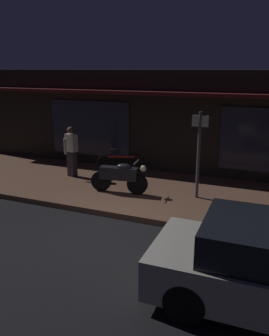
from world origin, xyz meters
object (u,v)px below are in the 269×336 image
bicycle_parked (121,162)px  motorcycle (120,176)px  person_photographer (71,151)px  sign_post (199,150)px

bicycle_parked → motorcycle: bearing=-66.2°
person_photographer → sign_post: size_ratio=0.70×
bicycle_parked → sign_post: 3.49m
motorcycle → bicycle_parked: 2.11m
sign_post → bicycle_parked: bearing=153.9°
motorcycle → sign_post: bearing=11.9°
bicycle_parked → person_photographer: (-1.31, -1.06, 0.52)m
motorcycle → person_photographer: bearing=158.3°
person_photographer → bicycle_parked: bearing=39.2°
person_photographer → sign_post: bearing=-5.4°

